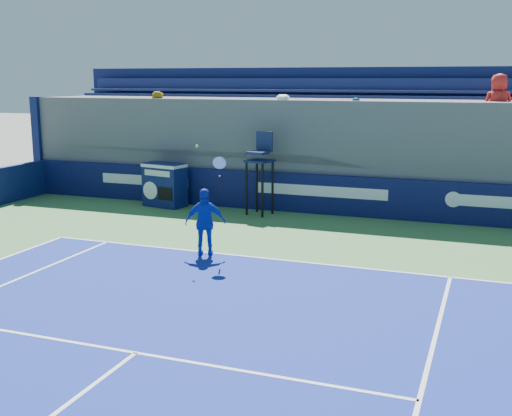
% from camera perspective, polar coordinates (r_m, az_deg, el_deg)
% --- Properties ---
extents(back_hoarding, '(20.40, 0.21, 1.20)m').
position_cam_1_polar(back_hoarding, '(19.33, 5.84, 1.20)').
color(back_hoarding, '#0B1042').
rests_on(back_hoarding, ground).
extents(match_clock, '(1.43, 0.95, 1.40)m').
position_cam_1_polar(match_clock, '(20.55, -8.12, 2.16)').
color(match_clock, '#0F184F').
rests_on(match_clock, ground).
extents(umpire_chair, '(0.84, 0.84, 2.48)m').
position_cam_1_polar(umpire_chair, '(19.02, 0.38, 3.92)').
color(umpire_chair, black).
rests_on(umpire_chair, ground).
extents(tennis_player, '(1.02, 0.70, 2.57)m').
position_cam_1_polar(tennis_player, '(14.67, -4.51, -1.25)').
color(tennis_player, '#1532B0').
rests_on(tennis_player, apron).
extents(stadium_seating, '(21.00, 4.05, 4.40)m').
position_cam_1_polar(stadium_seating, '(21.12, 7.33, 5.43)').
color(stadium_seating, '#58575D').
rests_on(stadium_seating, ground).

